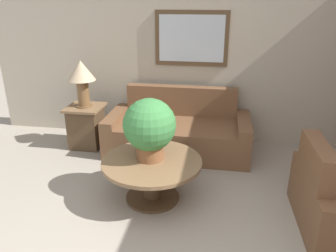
{
  "coord_description": "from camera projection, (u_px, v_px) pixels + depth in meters",
  "views": [
    {
      "loc": [
        0.33,
        -1.49,
        2.06
      ],
      "look_at": [
        -0.28,
        2.21,
        0.58
      ],
      "focal_mm": 35.0,
      "sensor_mm": 36.0,
      "label": 1
    }
  ],
  "objects": [
    {
      "name": "coffee_table",
      "position": [
        152.0,
        171.0,
        3.48
      ],
      "size": [
        1.06,
        1.06,
        0.47
      ],
      "color": "#4C3823",
      "rests_on": "ground_plane"
    },
    {
      "name": "wall_back",
      "position": [
        199.0,
        53.0,
        4.72
      ],
      "size": [
        6.41,
        0.09,
        2.6
      ],
      "color": "#B2A893",
      "rests_on": "ground_plane"
    },
    {
      "name": "couch_main",
      "position": [
        178.0,
        132.0,
        4.64
      ],
      "size": [
        1.97,
        0.92,
        0.86
      ],
      "color": "brown",
      "rests_on": "ground_plane"
    },
    {
      "name": "potted_plant_on_table",
      "position": [
        149.0,
        127.0,
        3.34
      ],
      "size": [
        0.55,
        0.55,
        0.66
      ],
      "color": "brown",
      "rests_on": "coffee_table"
    },
    {
      "name": "side_table",
      "position": [
        86.0,
        126.0,
        4.77
      ],
      "size": [
        0.5,
        0.5,
        0.61
      ],
      "color": "#4C3823",
      "rests_on": "ground_plane"
    },
    {
      "name": "table_lamp",
      "position": [
        82.0,
        75.0,
        4.5
      ],
      "size": [
        0.38,
        0.38,
        0.66
      ],
      "color": "brown",
      "rests_on": "side_table"
    }
  ]
}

